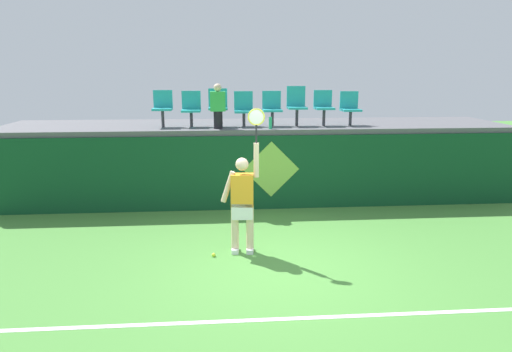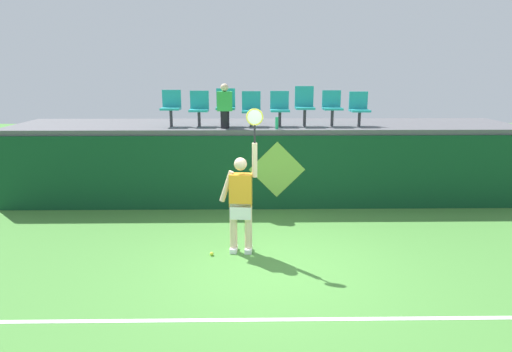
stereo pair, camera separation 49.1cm
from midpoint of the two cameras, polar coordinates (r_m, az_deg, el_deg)
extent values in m
plane|color=#478438|center=(7.43, 0.88, -11.62)|extent=(40.00, 40.00, 0.00)
cube|color=#0F4223|center=(10.30, -0.81, 0.47)|extent=(12.21, 0.20, 1.69)
cube|color=#56565B|center=(11.29, -1.21, 6.28)|extent=(12.21, 2.44, 0.12)
cube|color=white|center=(6.12, 2.24, -17.47)|extent=(10.99, 0.08, 0.01)
cube|color=white|center=(8.08, -4.39, -9.23)|extent=(0.14, 0.27, 0.08)
cube|color=white|center=(8.06, -2.52, -9.25)|extent=(0.14, 0.27, 0.08)
cylinder|color=beige|center=(7.94, -4.44, -6.68)|extent=(0.13, 0.13, 0.85)
cylinder|color=beige|center=(7.93, -2.55, -6.69)|extent=(0.13, 0.13, 0.85)
cube|color=white|center=(7.82, -3.53, -4.33)|extent=(0.38, 0.25, 0.28)
cube|color=orange|center=(7.72, -3.57, -1.79)|extent=(0.40, 0.25, 0.56)
sphere|color=beige|center=(7.62, -3.62, 1.47)|extent=(0.22, 0.22, 0.22)
cylinder|color=beige|center=(7.73, -5.35, -1.36)|extent=(0.26, 0.11, 0.55)
cylinder|color=beige|center=(7.59, -1.82, 1.99)|extent=(0.09, 0.09, 0.58)
cylinder|color=black|center=(7.52, -1.84, 5.28)|extent=(0.03, 0.03, 0.30)
torus|color=gold|center=(7.48, -1.86, 7.40)|extent=(0.28, 0.05, 0.28)
ellipsoid|color=silver|center=(7.48, -1.86, 7.40)|extent=(0.24, 0.04, 0.24)
sphere|color=#D1E533|center=(7.93, -7.13, -9.81)|extent=(0.07, 0.07, 0.07)
cylinder|color=#26B272|center=(10.25, 0.44, 6.66)|extent=(0.07, 0.07, 0.27)
cylinder|color=#38383D|center=(10.82, -12.90, 7.00)|extent=(0.07, 0.07, 0.39)
cube|color=teal|center=(10.80, -12.96, 8.16)|extent=(0.44, 0.42, 0.05)
cube|color=teal|center=(10.97, -12.88, 9.42)|extent=(0.44, 0.04, 0.40)
cylinder|color=#38383D|center=(10.75, -9.42, 7.01)|extent=(0.07, 0.07, 0.35)
cube|color=teal|center=(10.73, -9.46, 8.07)|extent=(0.44, 0.42, 0.05)
cube|color=teal|center=(10.90, -9.43, 9.40)|extent=(0.44, 0.04, 0.42)
cylinder|color=#38383D|center=(10.71, -6.09, 7.22)|extent=(0.07, 0.07, 0.40)
cube|color=teal|center=(10.69, -6.12, 8.41)|extent=(0.44, 0.42, 0.05)
cube|color=teal|center=(10.86, -6.12, 9.75)|extent=(0.44, 0.04, 0.43)
cylinder|color=#38383D|center=(10.72, -2.85, 7.08)|extent=(0.07, 0.07, 0.32)
cube|color=teal|center=(10.70, -2.86, 8.08)|extent=(0.44, 0.42, 0.05)
cube|color=teal|center=(10.87, -2.91, 9.44)|extent=(0.44, 0.04, 0.43)
cylinder|color=#38383D|center=(10.76, 0.74, 7.18)|extent=(0.07, 0.07, 0.35)
cube|color=teal|center=(10.74, 0.74, 8.23)|extent=(0.44, 0.42, 0.05)
cube|color=teal|center=(10.91, 0.65, 9.54)|extent=(0.44, 0.04, 0.42)
cylinder|color=#38383D|center=(10.82, 3.84, 7.33)|extent=(0.07, 0.07, 0.40)
cube|color=teal|center=(10.80, 3.86, 8.51)|extent=(0.44, 0.42, 0.05)
cube|color=teal|center=(10.97, 3.74, 9.96)|extent=(0.44, 0.04, 0.47)
cylinder|color=#38383D|center=(10.93, 7.23, 7.28)|extent=(0.07, 0.07, 0.39)
cube|color=teal|center=(10.91, 7.27, 8.42)|extent=(0.44, 0.42, 0.05)
cube|color=teal|center=(11.08, 7.10, 9.64)|extent=(0.44, 0.04, 0.39)
cylinder|color=#38383D|center=(11.08, 10.51, 7.13)|extent=(0.07, 0.07, 0.34)
cube|color=teal|center=(11.06, 10.55, 8.13)|extent=(0.44, 0.42, 0.05)
cube|color=teal|center=(11.23, 10.35, 9.39)|extent=(0.44, 0.04, 0.41)
cylinder|color=black|center=(10.38, -6.13, 7.01)|extent=(0.20, 0.20, 0.39)
cube|color=green|center=(10.35, -6.19, 9.28)|extent=(0.34, 0.20, 0.43)
sphere|color=beige|center=(10.33, -6.23, 10.97)|extent=(0.18, 0.18, 0.18)
cube|color=#0F4223|center=(10.43, 0.53, -4.15)|extent=(0.90, 0.01, 0.00)
plane|color=#8CC64C|center=(10.19, 0.55, 0.82)|extent=(1.27, 0.00, 1.27)
camera|label=1|loc=(0.25, -91.74, -0.41)|focal=31.88mm
camera|label=2|loc=(0.25, 88.26, 0.41)|focal=31.88mm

